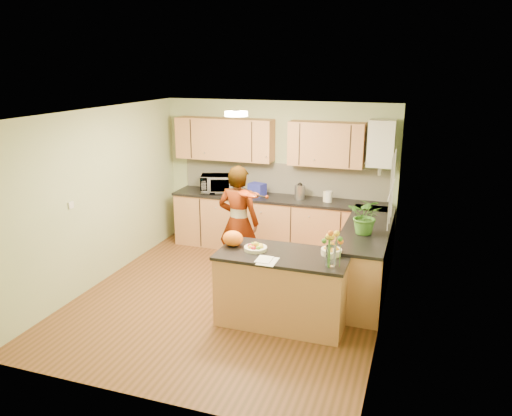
% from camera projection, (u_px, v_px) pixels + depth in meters
% --- Properties ---
extents(floor, '(4.50, 4.50, 0.00)m').
position_uv_depth(floor, '(230.00, 298.00, 6.82)').
color(floor, '#523517').
rests_on(floor, ground).
extents(ceiling, '(4.00, 4.50, 0.02)m').
position_uv_depth(ceiling, '(227.00, 113.00, 6.12)').
color(ceiling, silver).
rests_on(ceiling, wall_back).
extents(wall_back, '(4.00, 0.02, 2.50)m').
position_uv_depth(wall_back, '(278.00, 175.00, 8.52)').
color(wall_back, '#9BAE7C').
rests_on(wall_back, floor).
extents(wall_front, '(4.00, 0.02, 2.50)m').
position_uv_depth(wall_front, '(135.00, 278.00, 4.42)').
color(wall_front, '#9BAE7C').
rests_on(wall_front, floor).
extents(wall_left, '(0.02, 4.50, 2.50)m').
position_uv_depth(wall_left, '(98.00, 197.00, 7.09)').
color(wall_left, '#9BAE7C').
rests_on(wall_left, floor).
extents(wall_right, '(0.02, 4.50, 2.50)m').
position_uv_depth(wall_right, '(387.00, 226.00, 5.85)').
color(wall_right, '#9BAE7C').
rests_on(wall_right, floor).
extents(back_counter, '(3.64, 0.62, 0.94)m').
position_uv_depth(back_counter, '(278.00, 224.00, 8.43)').
color(back_counter, '#AF7546').
rests_on(back_counter, floor).
extents(right_counter, '(0.62, 2.24, 0.94)m').
position_uv_depth(right_counter, '(366.00, 259.00, 6.93)').
color(right_counter, '#AF7546').
rests_on(right_counter, floor).
extents(splashback, '(3.60, 0.02, 0.52)m').
position_uv_depth(splashback, '(283.00, 179.00, 8.49)').
color(splashback, beige).
rests_on(splashback, back_counter).
extents(upper_cabinets, '(3.20, 0.34, 0.70)m').
position_uv_depth(upper_cabinets, '(265.00, 141.00, 8.25)').
color(upper_cabinets, '#AF7546').
rests_on(upper_cabinets, wall_back).
extents(boiler, '(0.40, 0.30, 0.86)m').
position_uv_depth(boiler, '(381.00, 144.00, 7.67)').
color(boiler, silver).
rests_on(boiler, wall_back).
extents(window_right, '(0.01, 1.30, 1.05)m').
position_uv_depth(window_right, '(392.00, 189.00, 6.32)').
color(window_right, silver).
rests_on(window_right, wall_right).
extents(light_switch, '(0.02, 0.09, 0.09)m').
position_uv_depth(light_switch, '(71.00, 205.00, 6.52)').
color(light_switch, silver).
rests_on(light_switch, wall_left).
extents(ceiling_lamp, '(0.30, 0.30, 0.07)m').
position_uv_depth(ceiling_lamp, '(236.00, 114.00, 6.41)').
color(ceiling_lamp, '#FFEABF').
rests_on(ceiling_lamp, ceiling).
extents(peninsula_island, '(1.57, 0.80, 0.90)m').
position_uv_depth(peninsula_island, '(283.00, 288.00, 6.08)').
color(peninsula_island, '#AF7546').
rests_on(peninsula_island, floor).
extents(fruit_dish, '(0.28, 0.28, 0.10)m').
position_uv_depth(fruit_dish, '(256.00, 247.00, 6.05)').
color(fruit_dish, beige).
rests_on(fruit_dish, peninsula_island).
extents(orange_bowl, '(0.25, 0.25, 0.14)m').
position_uv_depth(orange_bowl, '(331.00, 250.00, 5.90)').
color(orange_bowl, beige).
rests_on(orange_bowl, peninsula_island).
extents(flower_vase, '(0.27, 0.27, 0.50)m').
position_uv_depth(flower_vase, '(331.00, 237.00, 5.51)').
color(flower_vase, silver).
rests_on(flower_vase, peninsula_island).
extents(orange_bag, '(0.32, 0.29, 0.19)m').
position_uv_depth(orange_bag, '(233.00, 238.00, 6.18)').
color(orange_bag, orange).
rests_on(orange_bag, peninsula_island).
extents(papers, '(0.21, 0.28, 0.01)m').
position_uv_depth(papers, '(268.00, 261.00, 5.71)').
color(papers, white).
rests_on(papers, peninsula_island).
extents(violinist, '(0.63, 0.43, 1.70)m').
position_uv_depth(violinist, '(239.00, 223.00, 7.27)').
color(violinist, '#E4AA8B').
rests_on(violinist, floor).
extents(violin, '(0.69, 0.60, 0.17)m').
position_uv_depth(violin, '(246.00, 193.00, 6.87)').
color(violin, '#531105').
rests_on(violin, violinist).
extents(microwave, '(0.64, 0.53, 0.30)m').
position_uv_depth(microwave, '(217.00, 184.00, 8.58)').
color(microwave, silver).
rests_on(microwave, back_counter).
extents(blue_box, '(0.31, 0.26, 0.21)m').
position_uv_depth(blue_box, '(257.00, 189.00, 8.38)').
color(blue_box, '#212798').
rests_on(blue_box, back_counter).
extents(kettle, '(0.17, 0.17, 0.31)m').
position_uv_depth(kettle, '(300.00, 191.00, 8.17)').
color(kettle, '#B2B2B7').
rests_on(kettle, back_counter).
extents(jar_cream, '(0.14, 0.14, 0.17)m').
position_uv_depth(jar_cream, '(326.00, 196.00, 8.03)').
color(jar_cream, beige).
rests_on(jar_cream, back_counter).
extents(jar_white, '(0.15, 0.15, 0.18)m').
position_uv_depth(jar_white, '(329.00, 197.00, 8.00)').
color(jar_white, silver).
rests_on(jar_white, back_counter).
extents(potted_plant, '(0.50, 0.45, 0.49)m').
position_uv_depth(potted_plant, '(366.00, 216.00, 6.45)').
color(potted_plant, '#3D7627').
rests_on(potted_plant, right_counter).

